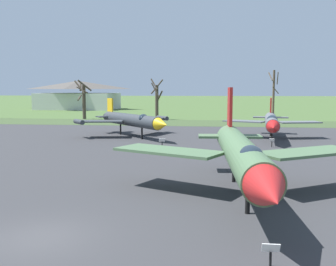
# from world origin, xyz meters

# --- Properties ---
(ground_plane) EXTENTS (600.00, 600.00, 0.00)m
(ground_plane) POSITION_xyz_m (0.00, 0.00, 0.00)
(ground_plane) COLOR #425B2D
(asphalt_apron) EXTENTS (94.51, 56.77, 0.05)m
(asphalt_apron) POSITION_xyz_m (0.00, 17.03, 0.03)
(asphalt_apron) COLOR #333335
(asphalt_apron) RESTS_ON ground
(grass_verge_strip) EXTENTS (154.51, 12.00, 0.06)m
(grass_verge_strip) POSITION_xyz_m (0.00, 51.41, 0.03)
(grass_verge_strip) COLOR #394C2A
(grass_verge_strip) RESTS_ON ground
(jet_fighter_front_left) EXTENTS (14.02, 17.15, 5.72)m
(jet_fighter_front_left) POSITION_xyz_m (7.85, 6.47, 2.36)
(jet_fighter_front_left) COLOR #4C6B47
(jet_fighter_front_left) RESTS_ON ground
(info_placard_front_left) EXTENTS (0.57, 0.22, 0.87)m
(info_placard_front_left) POSITION_xyz_m (8.30, -1.58, 0.55)
(info_placard_front_left) COLOR black
(info_placard_front_left) RESTS_ON ground
(jet_fighter_front_right) EXTENTS (11.91, 12.51, 4.42)m
(jet_fighter_front_right) POSITION_xyz_m (-3.16, 31.40, 2.04)
(jet_fighter_front_right) COLOR #33383D
(jet_fighter_front_right) RESTS_ON ground
(info_placard_front_right) EXTENTS (0.64, 0.41, 0.92)m
(info_placard_front_right) POSITION_xyz_m (1.41, 23.86, 0.59)
(info_placard_front_right) COLOR black
(info_placard_front_right) RESTS_ON ground
(jet_fighter_rear_center) EXTENTS (10.99, 14.38, 4.48)m
(jet_fighter_rear_center) POSITION_xyz_m (12.60, 31.27, 2.02)
(jet_fighter_rear_center) COLOR #565B60
(jet_fighter_rear_center) RESTS_ON ground
(info_placard_rear_center) EXTENTS (0.50, 0.33, 0.91)m
(info_placard_rear_center) POSITION_xyz_m (11.85, 25.03, 0.56)
(info_placard_rear_center) COLOR black
(info_placard_rear_center) RESTS_ON ground
(bare_tree_left_of_center) EXTENTS (3.34, 2.70, 7.26)m
(bare_tree_left_of_center) POSITION_xyz_m (-17.91, 57.89, 3.82)
(bare_tree_left_of_center) COLOR #42382D
(bare_tree_left_of_center) RESTS_ON ground
(bare_tree_center) EXTENTS (2.45, 2.45, 7.44)m
(bare_tree_center) POSITION_xyz_m (-4.23, 58.09, 3.70)
(bare_tree_center) COLOR #42382D
(bare_tree_center) RESTS_ON ground
(bare_tree_right_of_center) EXTENTS (1.78, 1.56, 8.69)m
(bare_tree_right_of_center) POSITION_xyz_m (15.97, 55.03, 4.66)
(bare_tree_right_of_center) COLOR brown
(bare_tree_right_of_center) RESTS_ON ground
(visitor_building) EXTENTS (22.04, 14.30, 7.75)m
(visitor_building) POSITION_xyz_m (-31.32, 92.84, 3.79)
(visitor_building) COLOR beige
(visitor_building) RESTS_ON ground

